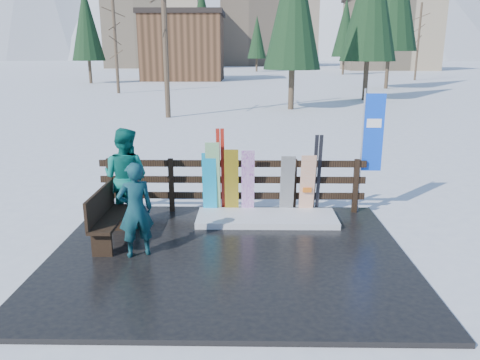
{
  "coord_description": "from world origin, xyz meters",
  "views": [
    {
      "loc": [
        0.31,
        -7.32,
        3.36
      ],
      "look_at": [
        0.18,
        1.0,
        1.1
      ],
      "focal_mm": 35.0,
      "sensor_mm": 36.0,
      "label": 1
    }
  ],
  "objects_px": {
    "rental_flag": "(370,137)",
    "person_back": "(126,177)",
    "bench": "(107,215)",
    "snowboard_2": "(232,182)",
    "snowboard_1": "(213,179)",
    "person_front": "(136,210)",
    "snowboard_5": "(307,185)",
    "snowboard_0": "(209,184)",
    "snowboard_4": "(287,185)",
    "snowboard_3": "(248,183)"
  },
  "relations": [
    {
      "from": "bench",
      "to": "snowboard_3",
      "type": "relative_size",
      "value": 1.05
    },
    {
      "from": "snowboard_0",
      "to": "rental_flag",
      "type": "xyz_separation_m",
      "value": [
        3.32,
        0.27,
        0.93
      ]
    },
    {
      "from": "bench",
      "to": "rental_flag",
      "type": "distance_m",
      "value": 5.45
    },
    {
      "from": "snowboard_5",
      "to": "person_back",
      "type": "height_order",
      "value": "person_back"
    },
    {
      "from": "snowboard_0",
      "to": "person_front",
      "type": "bearing_deg",
      "value": -116.86
    },
    {
      "from": "snowboard_4",
      "to": "snowboard_1",
      "type": "bearing_deg",
      "value": 180.0
    },
    {
      "from": "person_back",
      "to": "snowboard_3",
      "type": "bearing_deg",
      "value": -148.52
    },
    {
      "from": "snowboard_0",
      "to": "snowboard_1",
      "type": "xyz_separation_m",
      "value": [
        0.08,
        -0.0,
        0.11
      ]
    },
    {
      "from": "snowboard_0",
      "to": "rental_flag",
      "type": "distance_m",
      "value": 3.46
    },
    {
      "from": "snowboard_5",
      "to": "person_back",
      "type": "bearing_deg",
      "value": -170.62
    },
    {
      "from": "snowboard_3",
      "to": "rental_flag",
      "type": "xyz_separation_m",
      "value": [
        2.53,
        0.27,
        0.9
      ]
    },
    {
      "from": "snowboard_0",
      "to": "person_front",
      "type": "height_order",
      "value": "person_front"
    },
    {
      "from": "bench",
      "to": "person_back",
      "type": "xyz_separation_m",
      "value": [
        0.13,
        0.94,
        0.45
      ]
    },
    {
      "from": "snowboard_2",
      "to": "rental_flag",
      "type": "xyz_separation_m",
      "value": [
        2.86,
        0.27,
        0.89
      ]
    },
    {
      "from": "bench",
      "to": "person_back",
      "type": "height_order",
      "value": "person_back"
    },
    {
      "from": "bench",
      "to": "snowboard_1",
      "type": "relative_size",
      "value": 0.95
    },
    {
      "from": "snowboard_2",
      "to": "snowboard_5",
      "type": "xyz_separation_m",
      "value": [
        1.57,
        -0.0,
        -0.06
      ]
    },
    {
      "from": "rental_flag",
      "to": "snowboard_0",
      "type": "bearing_deg",
      "value": -175.35
    },
    {
      "from": "snowboard_5",
      "to": "snowboard_3",
      "type": "bearing_deg",
      "value": 180.0
    },
    {
      "from": "person_front",
      "to": "person_back",
      "type": "relative_size",
      "value": 0.83
    },
    {
      "from": "snowboard_0",
      "to": "person_back",
      "type": "distance_m",
      "value": 1.7
    },
    {
      "from": "rental_flag",
      "to": "snowboard_2",
      "type": "bearing_deg",
      "value": -174.61
    },
    {
      "from": "snowboard_1",
      "to": "person_front",
      "type": "distance_m",
      "value": 2.35
    },
    {
      "from": "snowboard_2",
      "to": "snowboard_4",
      "type": "distance_m",
      "value": 1.15
    },
    {
      "from": "snowboard_0",
      "to": "snowboard_1",
      "type": "distance_m",
      "value": 0.13
    },
    {
      "from": "person_back",
      "to": "person_front",
      "type": "bearing_deg",
      "value": 126.92
    },
    {
      "from": "bench",
      "to": "snowboard_5",
      "type": "relative_size",
      "value": 1.13
    },
    {
      "from": "snowboard_2",
      "to": "snowboard_5",
      "type": "distance_m",
      "value": 1.57
    },
    {
      "from": "snowboard_3",
      "to": "person_front",
      "type": "relative_size",
      "value": 0.89
    },
    {
      "from": "snowboard_0",
      "to": "snowboard_5",
      "type": "height_order",
      "value": "snowboard_0"
    },
    {
      "from": "rental_flag",
      "to": "person_back",
      "type": "xyz_separation_m",
      "value": [
        -4.89,
        -0.86,
        -0.64
      ]
    },
    {
      "from": "snowboard_0",
      "to": "snowboard_5",
      "type": "relative_size",
      "value": 1.02
    },
    {
      "from": "bench",
      "to": "person_front",
      "type": "bearing_deg",
      "value": -39.39
    },
    {
      "from": "person_back",
      "to": "snowboard_5",
      "type": "bearing_deg",
      "value": -153.23
    },
    {
      "from": "snowboard_1",
      "to": "rental_flag",
      "type": "bearing_deg",
      "value": 4.76
    },
    {
      "from": "snowboard_2",
      "to": "snowboard_4",
      "type": "relative_size",
      "value": 1.08
    },
    {
      "from": "snowboard_0",
      "to": "snowboard_2",
      "type": "height_order",
      "value": "snowboard_2"
    },
    {
      "from": "bench",
      "to": "rental_flag",
      "type": "xyz_separation_m",
      "value": [
        5.02,
        1.8,
        1.09
      ]
    },
    {
      "from": "snowboard_3",
      "to": "person_front",
      "type": "distance_m",
      "value": 2.77
    },
    {
      "from": "snowboard_3",
      "to": "snowboard_5",
      "type": "relative_size",
      "value": 1.07
    },
    {
      "from": "snowboard_5",
      "to": "person_back",
      "type": "relative_size",
      "value": 0.69
    },
    {
      "from": "snowboard_2",
      "to": "snowboard_4",
      "type": "height_order",
      "value": "snowboard_2"
    },
    {
      "from": "snowboard_0",
      "to": "person_back",
      "type": "height_order",
      "value": "person_back"
    },
    {
      "from": "snowboard_0",
      "to": "snowboard_2",
      "type": "distance_m",
      "value": 0.46
    },
    {
      "from": "snowboard_2",
      "to": "snowboard_3",
      "type": "height_order",
      "value": "snowboard_2"
    },
    {
      "from": "snowboard_1",
      "to": "snowboard_2",
      "type": "bearing_deg",
      "value": 0.0
    },
    {
      "from": "bench",
      "to": "person_front",
      "type": "xyz_separation_m",
      "value": [
        0.66,
        -0.54,
        0.29
      ]
    },
    {
      "from": "snowboard_1",
      "to": "person_front",
      "type": "relative_size",
      "value": 0.99
    },
    {
      "from": "bench",
      "to": "snowboard_2",
      "type": "height_order",
      "value": "snowboard_2"
    },
    {
      "from": "snowboard_2",
      "to": "snowboard_3",
      "type": "distance_m",
      "value": 0.34
    }
  ]
}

